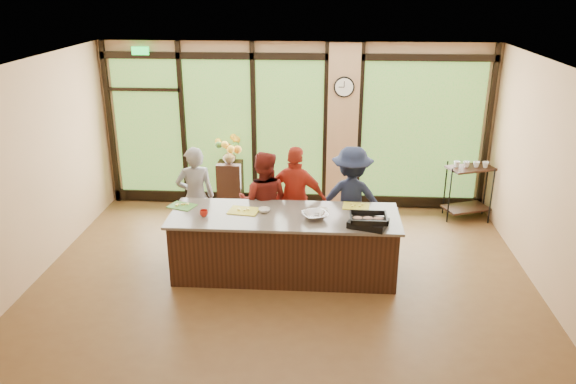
# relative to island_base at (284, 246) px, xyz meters

# --- Properties ---
(floor) EXTENTS (7.00, 7.00, 0.00)m
(floor) POSITION_rel_island_base_xyz_m (0.00, -0.30, -0.44)
(floor) COLOR brown
(floor) RESTS_ON ground
(ceiling) EXTENTS (7.00, 7.00, 0.00)m
(ceiling) POSITION_rel_island_base_xyz_m (0.00, -0.30, 2.56)
(ceiling) COLOR white
(ceiling) RESTS_ON back_wall
(back_wall) EXTENTS (7.00, 0.00, 7.00)m
(back_wall) POSITION_rel_island_base_xyz_m (0.00, 2.70, 1.06)
(back_wall) COLOR tan
(back_wall) RESTS_ON floor
(left_wall) EXTENTS (0.00, 6.00, 6.00)m
(left_wall) POSITION_rel_island_base_xyz_m (-3.50, -0.30, 1.06)
(left_wall) COLOR tan
(left_wall) RESTS_ON floor
(right_wall) EXTENTS (0.00, 6.00, 6.00)m
(right_wall) POSITION_rel_island_base_xyz_m (3.50, -0.30, 1.06)
(right_wall) COLOR tan
(right_wall) RESTS_ON floor
(window_wall) EXTENTS (6.90, 0.12, 3.00)m
(window_wall) POSITION_rel_island_base_xyz_m (0.16, 2.65, 0.95)
(window_wall) COLOR tan
(window_wall) RESTS_ON floor
(island_base) EXTENTS (3.10, 1.00, 0.88)m
(island_base) POSITION_rel_island_base_xyz_m (0.00, 0.00, 0.00)
(island_base) COLOR black
(island_base) RESTS_ON floor
(countertop) EXTENTS (3.20, 1.10, 0.04)m
(countertop) POSITION_rel_island_base_xyz_m (0.00, 0.00, 0.46)
(countertop) COLOR slate
(countertop) RESTS_ON island_base
(wall_clock) EXTENTS (0.36, 0.04, 0.36)m
(wall_clock) POSITION_rel_island_base_xyz_m (0.85, 2.57, 1.81)
(wall_clock) COLOR black
(wall_clock) RESTS_ON window_wall
(cook_left) EXTENTS (0.68, 0.54, 1.63)m
(cook_left) POSITION_rel_island_base_xyz_m (-1.45, 0.84, 0.37)
(cook_left) COLOR gray
(cook_left) RESTS_ON floor
(cook_midleft) EXTENTS (0.83, 0.67, 1.61)m
(cook_midleft) POSITION_rel_island_base_xyz_m (-0.37, 0.73, 0.36)
(cook_midleft) COLOR maroon
(cook_midleft) RESTS_ON floor
(cook_midright) EXTENTS (1.05, 0.63, 1.67)m
(cook_midright) POSITION_rel_island_base_xyz_m (0.12, 0.81, 0.39)
(cook_midright) COLOR #A92B1A
(cook_midright) RESTS_ON floor
(cook_right) EXTENTS (1.13, 0.71, 1.67)m
(cook_right) POSITION_rel_island_base_xyz_m (0.96, 0.84, 0.40)
(cook_right) COLOR #191F37
(cook_right) RESTS_ON floor
(roasting_pan) EXTENTS (0.58, 0.52, 0.09)m
(roasting_pan) POSITION_rel_island_base_xyz_m (1.14, -0.32, 0.52)
(roasting_pan) COLOR black
(roasting_pan) RESTS_ON countertop
(mixing_bowl) EXTENTS (0.45, 0.45, 0.08)m
(mixing_bowl) POSITION_rel_island_base_xyz_m (0.43, -0.11, 0.52)
(mixing_bowl) COLOR silver
(mixing_bowl) RESTS_ON countertop
(cutting_board_left) EXTENTS (0.44, 0.38, 0.01)m
(cutting_board_left) POSITION_rel_island_base_xyz_m (-1.50, 0.20, 0.49)
(cutting_board_left) COLOR #448831
(cutting_board_left) RESTS_ON countertop
(cutting_board_center) EXTENTS (0.46, 0.37, 0.01)m
(cutting_board_center) POSITION_rel_island_base_xyz_m (-0.58, 0.08, 0.49)
(cutting_board_center) COLOR gold
(cutting_board_center) RESTS_ON countertop
(cutting_board_right) EXTENTS (0.41, 0.32, 0.01)m
(cutting_board_right) POSITION_rel_island_base_xyz_m (1.01, 0.36, 0.49)
(cutting_board_right) COLOR gold
(cutting_board_right) RESTS_ON countertop
(prep_bowl_near) EXTENTS (0.17, 0.17, 0.05)m
(prep_bowl_near) POSITION_rel_island_base_xyz_m (-0.29, 0.07, 0.51)
(prep_bowl_near) COLOR white
(prep_bowl_near) RESTS_ON countertop
(prep_bowl_mid) EXTENTS (0.15, 0.15, 0.04)m
(prep_bowl_mid) POSITION_rel_island_base_xyz_m (0.44, 0.06, 0.50)
(prep_bowl_mid) COLOR white
(prep_bowl_mid) RESTS_ON countertop
(prep_bowl_far) EXTENTS (0.19, 0.19, 0.03)m
(prep_bowl_far) POSITION_rel_island_base_xyz_m (0.54, 0.17, 0.50)
(prep_bowl_far) COLOR white
(prep_bowl_far) RESTS_ON countertop
(red_ramekin) EXTENTS (0.12, 0.12, 0.09)m
(red_ramekin) POSITION_rel_island_base_xyz_m (-1.11, -0.13, 0.53)
(red_ramekin) COLOR #B11F11
(red_ramekin) RESTS_ON countertop
(flower_stand) EXTENTS (0.44, 0.44, 0.88)m
(flower_stand) POSITION_rel_island_base_xyz_m (-1.18, 2.45, -0.00)
(flower_stand) COLOR black
(flower_stand) RESTS_ON floor
(flower_vase) EXTENTS (0.28, 0.28, 0.25)m
(flower_vase) POSITION_rel_island_base_xyz_m (-1.18, 2.45, 0.56)
(flower_vase) COLOR olive
(flower_vase) RESTS_ON flower_stand
(bar_cart) EXTENTS (0.88, 0.69, 1.06)m
(bar_cart) POSITION_rel_island_base_xyz_m (3.07, 2.21, 0.20)
(bar_cart) COLOR black
(bar_cart) RESTS_ON floor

